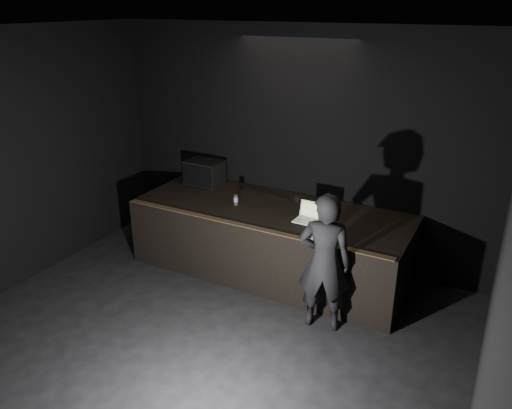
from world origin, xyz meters
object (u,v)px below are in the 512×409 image
at_px(stage_monitor, 204,172).
at_px(beer_can, 236,200).
at_px(stage_riser, 271,240).
at_px(laptop, 309,216).
at_px(person, 324,263).

xyz_separation_m(stage_monitor, beer_can, (0.91, -0.55, -0.11)).
distance_m(stage_riser, beer_can, 0.79).
relative_size(stage_monitor, beer_can, 3.74).
bearing_deg(laptop, beer_can, -178.67).
relative_size(stage_riser, laptop, 11.33).
height_order(stage_monitor, person, person).
distance_m(stage_riser, stage_monitor, 1.65).
xyz_separation_m(stage_monitor, person, (2.61, -1.38, -0.31)).
bearing_deg(beer_can, stage_monitor, 148.85).
bearing_deg(person, laptop, -68.66).
bearing_deg(laptop, person, -54.66).
bearing_deg(beer_can, laptop, -0.54).
bearing_deg(person, stage_riser, -50.88).
distance_m(laptop, person, 1.00).
distance_m(stage_monitor, person, 2.97).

